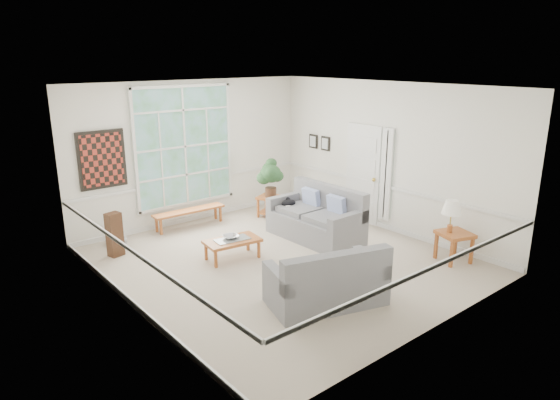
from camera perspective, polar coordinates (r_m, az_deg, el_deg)
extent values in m
cube|color=#B1A290|center=(8.85, 0.33, -6.97)|extent=(5.50, 6.00, 0.01)
cube|color=white|center=(8.15, 0.36, 12.84)|extent=(5.50, 6.00, 0.02)
cube|color=white|center=(10.79, -9.98, 5.42)|extent=(5.50, 0.02, 3.00)
cube|color=white|center=(6.46, 17.71, -2.46)|extent=(5.50, 0.02, 3.00)
cube|color=white|center=(7.00, -17.21, -0.98)|extent=(0.02, 6.00, 3.00)
cube|color=white|center=(10.31, 12.19, 4.79)|extent=(0.02, 6.00, 3.00)
cube|color=white|center=(10.64, -10.84, 6.04)|extent=(2.30, 0.08, 2.40)
cube|color=white|center=(10.75, 9.42, 2.95)|extent=(0.08, 0.90, 2.10)
cube|color=white|center=(10.34, 12.06, 2.84)|extent=(0.08, 0.26, 1.90)
cube|color=#5C2018|center=(9.93, -19.66, 4.36)|extent=(0.90, 0.06, 1.10)
cube|color=black|center=(11.42, 5.18, 6.44)|extent=(0.04, 0.26, 0.32)
cube|color=black|center=(11.70, 3.79, 6.71)|extent=(0.04, 0.26, 0.32)
cube|color=slate|center=(9.75, 4.05, -1.55)|extent=(1.01, 1.90, 1.02)
cube|color=slate|center=(7.28, 5.30, -8.46)|extent=(1.84, 1.31, 0.90)
cube|color=#A75524|center=(8.90, -5.45, -5.61)|extent=(1.02, 0.65, 0.36)
imported|color=#9B9CA0|center=(8.87, -5.63, -4.19)|extent=(0.37, 0.37, 0.08)
cube|color=#A75524|center=(10.66, -10.31, -2.07)|extent=(1.57, 0.36, 0.36)
cube|color=#A75524|center=(11.13, -1.20, -0.71)|extent=(0.62, 0.62, 0.47)
cube|color=#A75524|center=(9.25, 19.24, -5.06)|extent=(0.67, 0.67, 0.53)
cylinder|color=gray|center=(10.07, -18.19, -4.47)|extent=(0.42, 0.42, 0.12)
cube|color=#402617|center=(9.40, -18.39, -3.76)|extent=(0.29, 0.25, 0.80)
ellipsoid|color=black|center=(10.12, 0.98, -0.33)|extent=(0.39, 0.33, 0.15)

